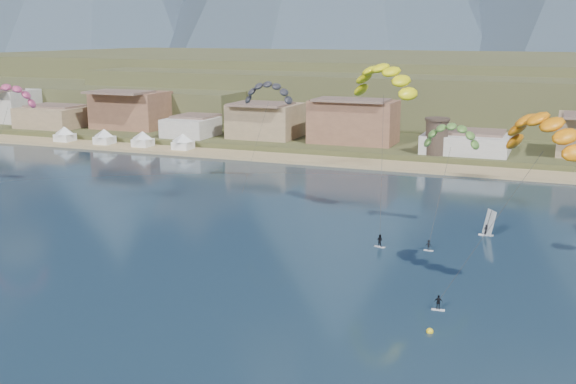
{
  "coord_description": "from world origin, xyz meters",
  "views": [
    {
      "loc": [
        32.14,
        -49.76,
        30.07
      ],
      "look_at": [
        0.0,
        32.0,
        10.0
      ],
      "focal_mm": 43.85,
      "sensor_mm": 36.0,
      "label": 1
    }
  ],
  "objects": [
    {
      "name": "beach_tents",
      "position": [
        -76.25,
        106.0,
        3.71
      ],
      "size": [
        43.4,
        6.4,
        5.0
      ],
      "color": "white",
      "rests_on": "ground"
    },
    {
      "name": "land",
      "position": [
        0.0,
        560.0,
        0.0
      ],
      "size": [
        2200.0,
        900.0,
        4.0
      ],
      "color": "brown",
      "rests_on": "ground"
    },
    {
      "name": "kitesurfer_orange",
      "position": [
        30.32,
        31.56,
        19.9
      ],
      "size": [
        15.63,
        13.01,
        23.59
      ],
      "color": "silver",
      "rests_on": "ground"
    },
    {
      "name": "beach",
      "position": [
        0.0,
        106.0,
        0.25
      ],
      "size": [
        2200.0,
        12.0,
        0.9
      ],
      "color": "tan",
      "rests_on": "ground"
    },
    {
      "name": "distant_kite_dark",
      "position": [
        -21.29,
        75.76,
        19.3
      ],
      "size": [
        10.31,
        6.69,
        22.26
      ],
      "color": "#262626",
      "rests_on": "ground"
    },
    {
      "name": "watchtower",
      "position": [
        5.0,
        114.0,
        6.37
      ],
      "size": [
        5.82,
        5.82,
        8.6
      ],
      "color": "#47382D",
      "rests_on": "ground"
    },
    {
      "name": "kitesurfer_green",
      "position": [
        16.82,
        55.68,
        15.43
      ],
      "size": [
        8.6,
        12.35,
        18.57
      ],
      "color": "silver",
      "rests_on": "ground"
    },
    {
      "name": "buoy",
      "position": [
        21.18,
        17.84,
        0.13
      ],
      "size": [
        0.73,
        0.73,
        0.73
      ],
      "color": "yellow",
      "rests_on": "ground"
    },
    {
      "name": "foothills",
      "position": [
        22.39,
        232.47,
        9.08
      ],
      "size": [
        940.0,
        210.0,
        18.0
      ],
      "color": "brown",
      "rests_on": "ground"
    },
    {
      "name": "windsurfer",
      "position": [
        22.82,
        56.26,
        1.25
      ],
      "size": [
        2.22,
        2.41,
        3.93
      ],
      "color": "silver",
      "rests_on": "ground"
    },
    {
      "name": "kitesurfer_yellow",
      "position": [
        5.44,
        59.47,
        23.31
      ],
      "size": [
        13.02,
        20.45,
        27.94
      ],
      "color": "silver",
      "rests_on": "ground"
    },
    {
      "name": "town",
      "position": [
        -40.0,
        122.0,
        8.0
      ],
      "size": [
        400.0,
        24.0,
        12.0
      ],
      "color": "silver",
      "rests_on": "ground"
    },
    {
      "name": "distant_kite_pink",
      "position": [
        -65.19,
        53.97,
        19.01
      ],
      "size": [
        10.58,
        9.81,
        22.16
      ],
      "color": "#262626",
      "rests_on": "ground"
    },
    {
      "name": "ground",
      "position": [
        0.0,
        0.0,
        0.0
      ],
      "size": [
        2400.0,
        2400.0,
        0.0
      ],
      "primitive_type": "plane",
      "color": "black",
      "rests_on": "ground"
    }
  ]
}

